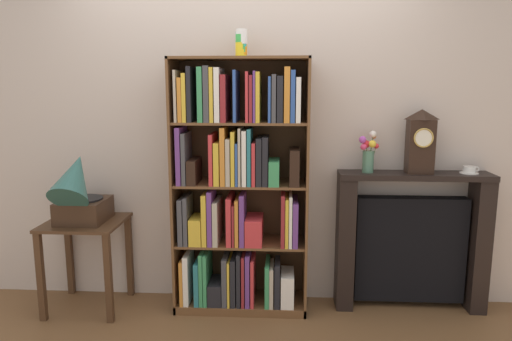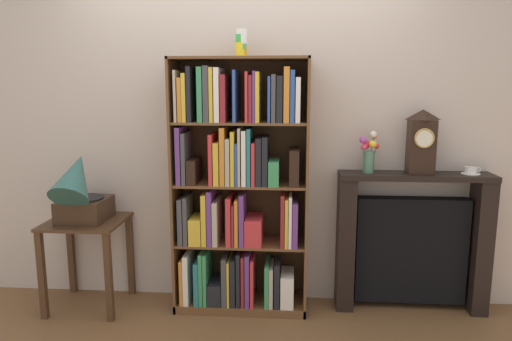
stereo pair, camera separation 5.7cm
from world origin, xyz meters
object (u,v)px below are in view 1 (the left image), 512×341
at_px(bookshelf, 238,195).
at_px(flower_vase, 368,153).
at_px(mantel_clock, 420,141).
at_px(side_table_left, 86,242).
at_px(fireplace_mantel, 410,242).
at_px(cup_stack, 241,43).
at_px(teacup_with_saucer, 469,170).
at_px(gramophone, 78,191).

xyz_separation_m(bookshelf, flower_vase, (0.92, 0.07, 0.30)).
bearing_deg(mantel_clock, side_table_left, -176.85).
bearing_deg(fireplace_mantel, cup_stack, -177.29).
bearing_deg(fireplace_mantel, side_table_left, -176.29).
height_order(bookshelf, teacup_with_saucer, bookshelf).
bearing_deg(bookshelf, mantel_clock, 3.17).
bearing_deg(cup_stack, mantel_clock, 1.66).
height_order(bookshelf, side_table_left, bookshelf).
xyz_separation_m(bookshelf, teacup_with_saucer, (1.63, 0.07, 0.18)).
height_order(bookshelf, fireplace_mantel, bookshelf).
xyz_separation_m(bookshelf, fireplace_mantel, (1.26, 0.09, -0.36)).
height_order(gramophone, fireplace_mantel, gramophone).
xyz_separation_m(side_table_left, mantel_clock, (2.40, 0.13, 0.74)).
height_order(fireplace_mantel, teacup_with_saucer, teacup_with_saucer).
bearing_deg(side_table_left, flower_vase, 3.71).
bearing_deg(fireplace_mantel, teacup_with_saucer, -3.05).
bearing_deg(teacup_with_saucer, flower_vase, -179.86).
bearing_deg(gramophone, flower_vase, 5.68).
bearing_deg(fireplace_mantel, gramophone, -174.60).
bearing_deg(side_table_left, fireplace_mantel, 3.71).
bearing_deg(teacup_with_saucer, mantel_clock, -179.66).
height_order(fireplace_mantel, flower_vase, flower_vase).
bearing_deg(flower_vase, bookshelf, -175.59).
bearing_deg(gramophone, mantel_clock, 4.83).
height_order(bookshelf, cup_stack, cup_stack).
relative_size(bookshelf, gramophone, 3.20).
relative_size(fireplace_mantel, mantel_clock, 2.39).
bearing_deg(cup_stack, bookshelf, -127.84).
bearing_deg(teacup_with_saucer, gramophone, -175.74).
xyz_separation_m(side_table_left, fireplace_mantel, (2.37, 0.15, -0.00)).
distance_m(bookshelf, gramophone, 1.12).
distance_m(bookshelf, fireplace_mantel, 1.31).
height_order(side_table_left, flower_vase, flower_vase).
bearing_deg(mantel_clock, flower_vase, 179.95).
bearing_deg(bookshelf, side_table_left, -176.86).
xyz_separation_m(fireplace_mantel, mantel_clock, (0.02, -0.02, 0.74)).
bearing_deg(bookshelf, cup_stack, 52.16).
distance_m(bookshelf, mantel_clock, 1.34).
bearing_deg(gramophone, teacup_with_saucer, 4.26).
height_order(side_table_left, gramophone, gramophone).
xyz_separation_m(cup_stack, flower_vase, (0.90, 0.04, -0.76)).
height_order(mantel_clock, teacup_with_saucer, mantel_clock).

